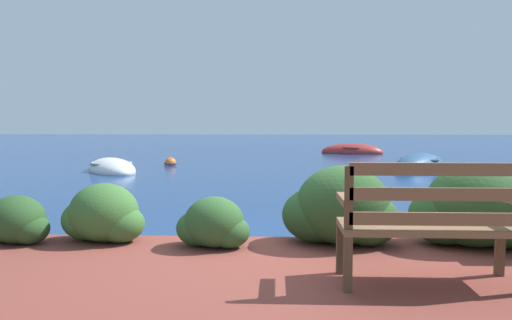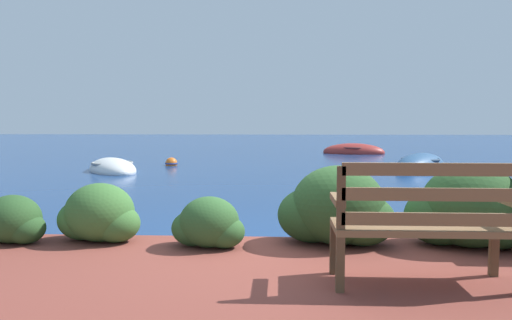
{
  "view_description": "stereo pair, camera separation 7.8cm",
  "coord_description": "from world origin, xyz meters",
  "px_view_note": "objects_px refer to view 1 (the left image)",
  "views": [
    {
      "loc": [
        -0.19,
        -5.12,
        1.45
      ],
      "look_at": [
        -0.67,
        6.47,
        0.48
      ],
      "focal_mm": 35.0,
      "sensor_mm": 36.0,
      "label": 1
    },
    {
      "loc": [
        -0.11,
        -5.12,
        1.45
      ],
      "look_at": [
        -0.67,
        6.47,
        0.48
      ],
      "focal_mm": 35.0,
      "sensor_mm": 36.0,
      "label": 2
    }
  ],
  "objects_px": {
    "rowboat_nearest": "(112,169)",
    "mooring_buoy": "(170,163)",
    "rowboat_mid": "(419,167)",
    "park_bench": "(431,221)",
    "rowboat_far": "(352,152)"
  },
  "relations": [
    {
      "from": "rowboat_nearest",
      "to": "mooring_buoy",
      "type": "bearing_deg",
      "value": -67.61
    },
    {
      "from": "rowboat_mid",
      "to": "park_bench",
      "type": "bearing_deg",
      "value": -161.1
    },
    {
      "from": "mooring_buoy",
      "to": "rowboat_nearest",
      "type": "bearing_deg",
      "value": -123.96
    },
    {
      "from": "rowboat_nearest",
      "to": "rowboat_mid",
      "type": "xyz_separation_m",
      "value": [
        8.63,
        1.09,
        0.01
      ]
    },
    {
      "from": "rowboat_mid",
      "to": "mooring_buoy",
      "type": "height_order",
      "value": "rowboat_mid"
    },
    {
      "from": "rowboat_nearest",
      "to": "rowboat_mid",
      "type": "relative_size",
      "value": 0.92
    },
    {
      "from": "rowboat_nearest",
      "to": "park_bench",
      "type": "bearing_deg",
      "value": 176.41
    },
    {
      "from": "park_bench",
      "to": "rowboat_mid",
      "type": "xyz_separation_m",
      "value": [
        2.99,
        10.84,
        -0.63
      ]
    },
    {
      "from": "rowboat_far",
      "to": "mooring_buoy",
      "type": "bearing_deg",
      "value": 53.24
    },
    {
      "from": "rowboat_far",
      "to": "mooring_buoy",
      "type": "height_order",
      "value": "rowboat_far"
    },
    {
      "from": "rowboat_far",
      "to": "mooring_buoy",
      "type": "xyz_separation_m",
      "value": [
        -6.4,
        -5.5,
        -0.0
      ]
    },
    {
      "from": "park_bench",
      "to": "rowboat_far",
      "type": "xyz_separation_m",
      "value": [
        1.99,
        17.09,
        -0.64
      ]
    },
    {
      "from": "mooring_buoy",
      "to": "rowboat_far",
      "type": "bearing_deg",
      "value": 40.66
    },
    {
      "from": "park_bench",
      "to": "mooring_buoy",
      "type": "height_order",
      "value": "park_bench"
    },
    {
      "from": "rowboat_far",
      "to": "park_bench",
      "type": "bearing_deg",
      "value": 95.93
    }
  ]
}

